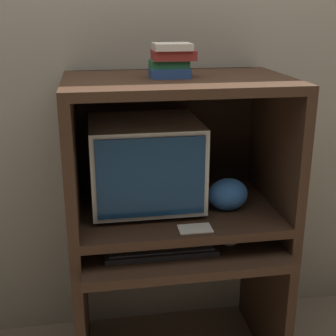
{
  "coord_description": "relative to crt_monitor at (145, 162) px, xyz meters",
  "views": [
    {
      "loc": [
        -0.34,
        -1.51,
        1.55
      ],
      "look_at": [
        -0.04,
        0.29,
        0.93
      ],
      "focal_mm": 50.0,
      "sensor_mm": 36.0,
      "label": 1
    }
  ],
  "objects": [
    {
      "name": "book_stack",
      "position": [
        0.1,
        -0.05,
        0.42
      ],
      "size": [
        0.17,
        0.13,
        0.13
      ],
      "color": "navy",
      "rests_on": "hutch_upper"
    },
    {
      "name": "desk_base",
      "position": [
        0.13,
        -0.1,
        -0.54
      ],
      "size": [
        0.89,
        0.64,
        0.64
      ],
      "color": "#382316",
      "rests_on": "ground_plane"
    },
    {
      "name": "crt_monitor",
      "position": [
        0.0,
        0.0,
        0.0
      ],
      "size": [
        0.45,
        0.42,
        0.37
      ],
      "color": "beige",
      "rests_on": "desk_monitor_shelf"
    },
    {
      "name": "wall_back",
      "position": [
        0.13,
        0.3,
        0.35
      ],
      "size": [
        6.0,
        0.06,
        2.6
      ],
      "color": "gray",
      "rests_on": "ground_plane"
    },
    {
      "name": "desk_monitor_shelf",
      "position": [
        0.13,
        -0.05,
        -0.22
      ],
      "size": [
        0.89,
        0.57,
        0.11
      ],
      "color": "#382316",
      "rests_on": "desk_base"
    },
    {
      "name": "hutch_upper",
      "position": [
        0.13,
        -0.02,
        0.17
      ],
      "size": [
        0.89,
        0.57,
        0.55
      ],
      "color": "#382316",
      "rests_on": "desk_monitor_shelf"
    },
    {
      "name": "paper_card",
      "position": [
        0.16,
        -0.27,
        -0.19
      ],
      "size": [
        0.13,
        0.08,
        0.0
      ],
      "color": "beige",
      "rests_on": "desk_monitor_shelf"
    },
    {
      "name": "mouse",
      "position": [
        0.31,
        -0.21,
        -0.29
      ],
      "size": [
        0.07,
        0.05,
        0.03
      ],
      "color": "#B7B7B7",
      "rests_on": "desk_base"
    },
    {
      "name": "snack_bag",
      "position": [
        0.33,
        -0.11,
        -0.12
      ],
      "size": [
        0.17,
        0.12,
        0.14
      ],
      "color": "#336BB7",
      "rests_on": "desk_monitor_shelf"
    },
    {
      "name": "keyboard",
      "position": [
        0.03,
        -0.22,
        -0.29
      ],
      "size": [
        0.44,
        0.14,
        0.03
      ],
      "color": "#2D2D30",
      "rests_on": "desk_base"
    }
  ]
}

